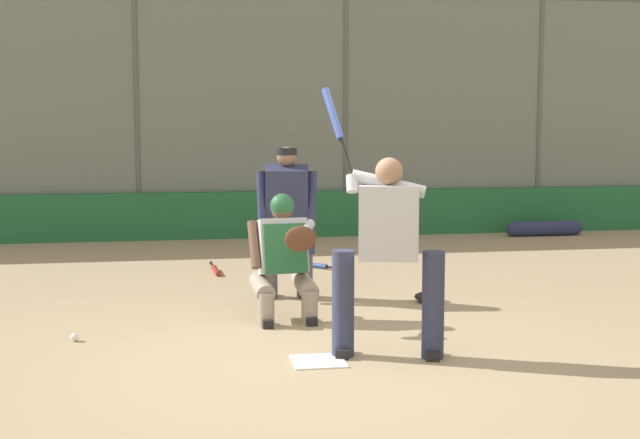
% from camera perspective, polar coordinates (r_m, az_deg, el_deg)
% --- Properties ---
extents(ground_plane, '(160.00, 160.00, 0.00)m').
position_cam_1_polar(ground_plane, '(7.34, -0.09, -9.11)').
color(ground_plane, tan).
extents(home_plate_marker, '(0.43, 0.43, 0.01)m').
position_cam_1_polar(home_plate_marker, '(7.34, -0.09, -9.06)').
color(home_plate_marker, white).
rests_on(home_plate_marker, ground_plane).
extents(backstop_fence, '(17.01, 0.08, 4.00)m').
position_cam_1_polar(backstop_fence, '(14.59, -4.94, 7.03)').
color(backstop_fence, '#515651').
rests_on(backstop_fence, ground_plane).
extents(padding_wall, '(16.59, 0.18, 0.76)m').
position_cam_1_polar(padding_wall, '(14.58, -4.85, 0.30)').
color(padding_wall, '#236638').
rests_on(padding_wall, ground_plane).
extents(bleachers_beyond, '(11.85, 2.50, 1.48)m').
position_cam_1_polar(bleachers_beyond, '(17.23, -16.01, 1.40)').
color(bleachers_beyond, slate).
rests_on(bleachers_beyond, ground_plane).
extents(batter_at_plate, '(0.93, 0.82, 2.23)m').
position_cam_1_polar(batter_at_plate, '(7.33, 4.32, -1.90)').
color(batter_at_plate, '#2D334C').
rests_on(batter_at_plate, ground_plane).
extents(catcher_behind_plate, '(0.67, 0.78, 1.24)m').
position_cam_1_polar(catcher_behind_plate, '(8.64, -2.31, -2.33)').
color(catcher_behind_plate, gray).
rests_on(catcher_behind_plate, ground_plane).
extents(umpire_home, '(0.67, 0.46, 1.66)m').
position_cam_1_polar(umpire_home, '(9.69, -2.13, 0.13)').
color(umpire_home, '#4C4C51').
rests_on(umpire_home, ground_plane).
extents(spare_bat_near_backstop, '(0.11, 0.90, 0.07)m').
position_cam_1_polar(spare_bat_near_backstop, '(11.46, -6.70, -3.22)').
color(spare_bat_near_backstop, black).
rests_on(spare_bat_near_backstop, ground_plane).
extents(spare_bat_by_padding, '(0.66, 0.68, 0.07)m').
position_cam_1_polar(spare_bat_by_padding, '(11.72, -0.32, -2.95)').
color(spare_bat_by_padding, black).
rests_on(spare_bat_by_padding, ground_plane).
extents(fielding_glove_on_dirt, '(0.31, 0.23, 0.11)m').
position_cam_1_polar(fielding_glove_on_dirt, '(9.68, 6.92, -4.93)').
color(fielding_glove_on_dirt, black).
rests_on(fielding_glove_on_dirt, ground_plane).
extents(baseball_loose, '(0.07, 0.07, 0.07)m').
position_cam_1_polar(baseball_loose, '(8.27, -15.42, -7.28)').
color(baseball_loose, white).
rests_on(baseball_loose, ground_plane).
extents(equipment_bag_dugout_side, '(1.33, 0.24, 0.24)m').
position_cam_1_polar(equipment_bag_dugout_side, '(15.28, 14.15, -0.57)').
color(equipment_bag_dugout_side, navy).
rests_on(equipment_bag_dugout_side, ground_plane).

